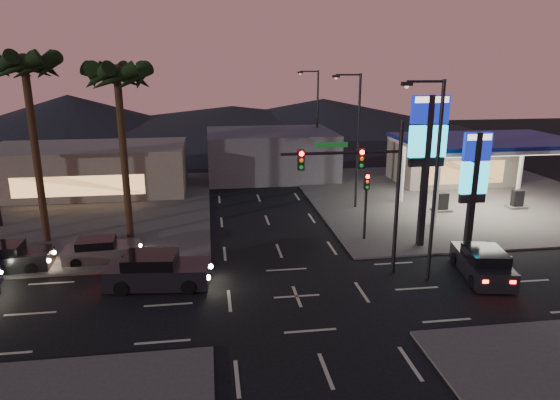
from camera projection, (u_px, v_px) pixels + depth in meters
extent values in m
plane|color=black|center=(297.00, 296.00, 23.71)|extent=(140.00, 140.00, 0.00)
cube|color=#47443F|center=(454.00, 196.00, 41.16)|extent=(24.00, 24.00, 0.12)
cube|color=#47443F|center=(46.00, 212.00, 36.77)|extent=(24.00, 24.00, 0.12)
cylinder|color=silver|center=(436.00, 191.00, 33.14)|extent=(0.36, 0.36, 5.00)
cylinder|color=silver|center=(402.00, 172.00, 38.87)|extent=(0.36, 0.36, 5.00)
cylinder|color=silver|center=(521.00, 168.00, 40.24)|extent=(0.36, 0.36, 5.00)
cube|color=silver|center=(487.00, 142.00, 35.97)|extent=(12.00, 8.00, 0.50)
cube|color=white|center=(486.00, 146.00, 36.05)|extent=(11.60, 7.60, 0.06)
cube|color=navy|center=(487.00, 140.00, 35.93)|extent=(12.20, 8.20, 0.25)
cube|color=black|center=(442.00, 202.00, 36.73)|extent=(0.80, 0.50, 1.40)
cube|color=black|center=(517.00, 199.00, 37.55)|extent=(0.80, 0.50, 1.40)
cube|color=#726B5B|center=(450.00, 161.00, 45.68)|extent=(10.00, 6.00, 4.00)
cube|color=black|center=(425.00, 174.00, 28.93)|extent=(0.35, 0.35, 9.00)
cube|color=navy|center=(430.00, 109.00, 27.94)|extent=(2.20, 0.30, 1.60)
cube|color=white|center=(431.00, 99.00, 27.80)|extent=(1.98, 0.32, 0.35)
cube|color=#19D1F3|center=(428.00, 141.00, 28.42)|extent=(2.20, 0.30, 1.80)
cube|color=black|center=(426.00, 162.00, 28.74)|extent=(2.09, 0.28, 0.50)
cube|color=black|center=(472.00, 193.00, 28.58)|extent=(0.35, 0.35, 7.00)
cube|color=navy|center=(477.00, 147.00, 27.86)|extent=(1.60, 0.30, 1.60)
cube|color=white|center=(478.00, 137.00, 27.72)|extent=(1.44, 0.32, 0.35)
cube|color=#19D1F3|center=(474.00, 178.00, 28.34)|extent=(1.60, 0.30, 1.80)
cube|color=black|center=(472.00, 198.00, 28.66)|extent=(1.52, 0.28, 0.50)
cylinder|color=black|center=(397.00, 200.00, 25.31)|extent=(0.20, 0.20, 8.00)
cylinder|color=black|center=(341.00, 153.00, 24.23)|extent=(6.00, 0.14, 0.14)
cube|color=#0C3F14|center=(332.00, 145.00, 24.06)|extent=(1.60, 0.05, 0.25)
cube|color=black|center=(361.00, 158.00, 24.45)|extent=(0.32, 0.25, 1.00)
sphere|color=#FF0C07|center=(362.00, 152.00, 24.22)|extent=(0.22, 0.22, 0.22)
sphere|color=orange|center=(362.00, 159.00, 24.31)|extent=(0.20, 0.20, 0.20)
sphere|color=#0CB226|center=(362.00, 166.00, 24.40)|extent=(0.20, 0.20, 0.20)
cube|color=black|center=(301.00, 160.00, 24.04)|extent=(0.32, 0.25, 1.00)
sphere|color=#FF0C07|center=(302.00, 154.00, 23.81)|extent=(0.22, 0.22, 0.22)
sphere|color=orange|center=(302.00, 161.00, 23.90)|extent=(0.20, 0.20, 0.20)
sphere|color=#0CB226|center=(301.00, 167.00, 23.98)|extent=(0.20, 0.20, 0.20)
cylinder|color=black|center=(365.00, 210.00, 30.61)|extent=(0.16, 0.16, 4.00)
cube|color=black|center=(367.00, 181.00, 30.13)|extent=(0.32, 0.25, 1.00)
sphere|color=#FF0C07|center=(368.00, 177.00, 29.90)|extent=(0.22, 0.22, 0.22)
sphere|color=orange|center=(367.00, 182.00, 29.99)|extent=(0.20, 0.20, 0.20)
sphere|color=#0CB226|center=(367.00, 187.00, 30.08)|extent=(0.20, 0.20, 0.20)
cylinder|color=black|center=(435.00, 184.00, 24.30)|extent=(0.18, 0.18, 10.00)
cylinder|color=black|center=(426.00, 81.00, 22.87)|extent=(1.80, 0.12, 0.12)
cube|color=black|center=(407.00, 84.00, 22.77)|extent=(0.50, 0.25, 0.18)
sphere|color=#FFCC8C|center=(407.00, 86.00, 22.80)|extent=(0.20, 0.20, 0.20)
cylinder|color=black|center=(358.00, 143.00, 36.70)|extent=(0.18, 0.18, 10.00)
cylinder|color=black|center=(348.00, 75.00, 35.27)|extent=(1.80, 0.12, 0.12)
cube|color=black|center=(336.00, 76.00, 35.17)|extent=(0.50, 0.25, 0.18)
sphere|color=#FFCC8C|center=(336.00, 78.00, 35.20)|extent=(0.20, 0.20, 0.20)
cylinder|color=black|center=(317.00, 122.00, 50.06)|extent=(0.18, 0.18, 10.00)
cylinder|color=black|center=(309.00, 71.00, 48.63)|extent=(1.80, 0.12, 0.12)
cube|color=black|center=(300.00, 72.00, 48.53)|extent=(0.50, 0.25, 0.18)
sphere|color=#FFCC8C|center=(300.00, 74.00, 48.56)|extent=(0.20, 0.20, 0.20)
cylinder|color=black|center=(124.00, 159.00, 30.18)|extent=(0.44, 0.44, 10.20)
sphere|color=black|center=(117.00, 72.00, 28.83)|extent=(0.90, 0.90, 0.90)
cone|color=black|center=(140.00, 77.00, 29.08)|extent=(0.90, 2.74, 1.91)
cone|color=black|center=(136.00, 77.00, 29.91)|extent=(2.57, 2.57, 1.91)
cone|color=black|center=(121.00, 77.00, 30.15)|extent=(2.74, 0.90, 1.91)
cone|color=black|center=(104.00, 77.00, 29.66)|extent=(2.57, 2.57, 1.91)
cone|color=black|center=(94.00, 78.00, 28.73)|extent=(0.90, 2.74, 1.91)
cone|color=black|center=(97.00, 78.00, 27.90)|extent=(2.57, 2.57, 1.91)
cone|color=black|center=(113.00, 78.00, 27.67)|extent=(2.74, 0.90, 1.91)
cone|color=black|center=(131.00, 78.00, 28.16)|extent=(2.57, 2.57, 1.91)
cylinder|color=black|center=(36.00, 156.00, 29.42)|extent=(0.44, 0.44, 10.80)
sphere|color=black|center=(24.00, 61.00, 27.98)|extent=(0.90, 0.90, 0.90)
cone|color=black|center=(49.00, 67.00, 28.24)|extent=(0.90, 2.74, 1.91)
cone|color=black|center=(47.00, 67.00, 29.06)|extent=(2.57, 2.57, 1.91)
cone|color=black|center=(32.00, 67.00, 29.30)|extent=(2.74, 0.90, 1.91)
cone|color=black|center=(13.00, 67.00, 28.81)|extent=(2.57, 2.57, 1.91)
cone|color=black|center=(0.00, 67.00, 27.88)|extent=(0.90, 2.74, 1.91)
cone|color=black|center=(1.00, 67.00, 27.06)|extent=(2.57, 2.57, 1.91)
cone|color=black|center=(16.00, 67.00, 26.82)|extent=(2.74, 0.90, 1.91)
cone|color=black|center=(36.00, 67.00, 27.31)|extent=(2.57, 2.57, 1.91)
cube|color=#726B5B|center=(89.00, 169.00, 42.25)|extent=(16.00, 8.00, 4.00)
cube|color=#4C4C51|center=(271.00, 154.00, 48.21)|extent=(12.00, 9.00, 4.40)
cone|color=black|center=(69.00, 115.00, 76.73)|extent=(40.00, 40.00, 6.00)
cone|color=black|center=(323.00, 114.00, 82.35)|extent=(50.00, 50.00, 5.00)
cone|color=black|center=(232.00, 119.00, 80.42)|extent=(60.00, 60.00, 4.00)
cube|color=black|center=(159.00, 274.00, 24.67)|extent=(5.18, 2.58, 1.02)
cube|color=black|center=(151.00, 262.00, 24.47)|extent=(2.68, 2.17, 0.74)
cylinder|color=black|center=(194.00, 271.00, 25.74)|extent=(0.75, 0.34, 0.73)
cylinder|color=black|center=(189.00, 287.00, 23.88)|extent=(0.75, 0.34, 0.73)
cylinder|color=black|center=(131.00, 272.00, 25.60)|extent=(0.75, 0.34, 0.73)
cylinder|color=black|center=(121.00, 288.00, 23.74)|extent=(0.75, 0.34, 0.73)
sphere|color=#FFF2BF|center=(211.00, 266.00, 25.42)|extent=(0.25, 0.25, 0.25)
sphere|color=#FFF2BF|center=(208.00, 277.00, 24.10)|extent=(0.25, 0.25, 0.25)
cube|color=#FF140A|center=(111.00, 266.00, 25.17)|extent=(0.12, 0.29, 0.16)
cube|color=#FF140A|center=(103.00, 278.00, 23.86)|extent=(0.12, 0.29, 0.16)
sphere|color=#FFF2BF|center=(1.00, 272.00, 24.97)|extent=(0.21, 0.21, 0.21)
cube|color=#4E4E50|center=(102.00, 253.00, 27.79)|extent=(4.12, 1.94, 0.82)
cube|color=black|center=(96.00, 244.00, 27.59)|extent=(2.10, 1.68, 0.59)
cylinder|color=black|center=(128.00, 250.00, 28.83)|extent=(0.60, 0.26, 0.59)
cylinder|color=black|center=(125.00, 260.00, 27.37)|extent=(0.60, 0.26, 0.59)
cylinder|color=black|center=(81.00, 253.00, 28.33)|extent=(0.60, 0.26, 0.59)
cylinder|color=black|center=(76.00, 263.00, 26.86)|extent=(0.60, 0.26, 0.59)
sphere|color=#FFF2BF|center=(140.00, 246.00, 28.69)|extent=(0.20, 0.20, 0.20)
sphere|color=#FFF2BF|center=(139.00, 252.00, 27.65)|extent=(0.20, 0.20, 0.20)
cube|color=#FF140A|center=(66.00, 250.00, 27.88)|extent=(0.09, 0.23, 0.13)
cube|color=#FF140A|center=(62.00, 257.00, 26.84)|extent=(0.09, 0.23, 0.13)
cube|color=black|center=(7.00, 261.00, 26.56)|extent=(4.50, 2.08, 0.90)
cube|color=black|center=(0.00, 250.00, 26.35)|extent=(2.29, 1.81, 0.65)
cylinder|color=black|center=(40.00, 257.00, 27.69)|extent=(0.65, 0.27, 0.64)
cylinder|color=black|center=(32.00, 269.00, 26.08)|extent=(0.65, 0.27, 0.64)
sphere|color=#FFF2BF|center=(54.00, 252.00, 27.52)|extent=(0.22, 0.22, 0.22)
sphere|color=#FFF2BF|center=(49.00, 261.00, 26.38)|extent=(0.22, 0.22, 0.22)
cube|color=black|center=(482.00, 266.00, 25.84)|extent=(2.79, 4.95, 0.95)
cube|color=black|center=(485.00, 256.00, 25.36)|extent=(2.20, 2.63, 0.69)
cylinder|color=black|center=(455.00, 259.00, 27.37)|extent=(0.38, 0.71, 0.68)
cylinder|color=black|center=(489.00, 259.00, 27.29)|extent=(0.38, 0.71, 0.68)
cylinder|color=black|center=(473.00, 282.00, 24.51)|extent=(0.38, 0.71, 0.68)
cylinder|color=black|center=(510.00, 282.00, 24.43)|extent=(0.38, 0.71, 0.68)
cube|color=#FF140A|center=(485.00, 282.00, 23.57)|extent=(0.28, 0.13, 0.15)
cube|color=#FF140A|center=(513.00, 282.00, 23.52)|extent=(0.28, 0.13, 0.15)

